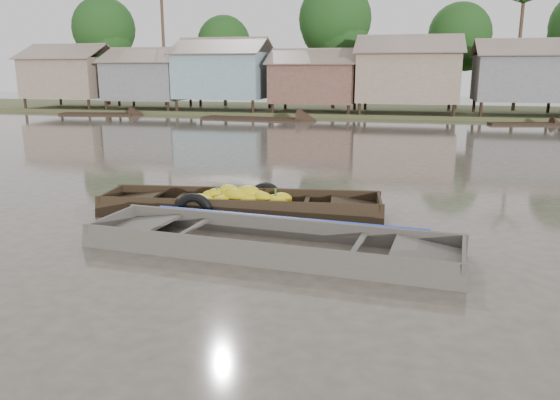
# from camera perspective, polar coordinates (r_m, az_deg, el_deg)

# --- Properties ---
(ground) EXTENTS (120.00, 120.00, 0.00)m
(ground) POSITION_cam_1_polar(r_m,az_deg,el_deg) (9.98, -3.58, -4.87)
(ground) COLOR #463E35
(ground) RESTS_ON ground
(riverbank) EXTENTS (120.00, 12.47, 10.22)m
(riverbank) POSITION_cam_1_polar(r_m,az_deg,el_deg) (40.92, 14.01, 13.01)
(riverbank) COLOR #384723
(riverbank) RESTS_ON ground
(banana_boat) EXTENTS (6.35, 2.17, 0.89)m
(banana_boat) POSITION_cam_1_polar(r_m,az_deg,el_deg) (12.22, -4.55, -0.50)
(banana_boat) COLOR black
(banana_boat) RESTS_ON ground
(viewer_boat) EXTENTS (6.78, 2.33, 0.54)m
(viewer_boat) POSITION_cam_1_polar(r_m,az_deg,el_deg) (9.72, -0.92, -5.09)
(viewer_boat) COLOR #453F3A
(viewer_boat) RESTS_ON ground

